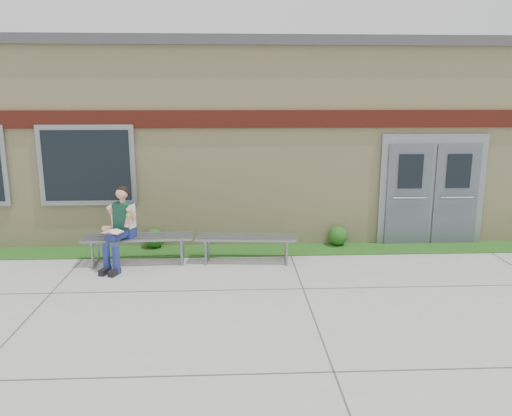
{
  "coord_description": "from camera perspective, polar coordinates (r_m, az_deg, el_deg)",
  "views": [
    {
      "loc": [
        -0.11,
        -7.02,
        3.01
      ],
      "look_at": [
        0.3,
        1.7,
        1.08
      ],
      "focal_mm": 35.0,
      "sensor_mm": 36.0,
      "label": 1
    }
  ],
  "objects": [
    {
      "name": "shrub_east",
      "position": [
        10.48,
        9.34,
        -3.14
      ],
      "size": [
        0.4,
        0.4,
        0.4
      ],
      "primitive_type": "sphere",
      "color": "#214813",
      "rests_on": "grass_strip"
    },
    {
      "name": "grass_strip",
      "position": [
        10.08,
        -1.92,
        -4.85
      ],
      "size": [
        16.0,
        0.8,
        0.02
      ],
      "primitive_type": "cube",
      "color": "#214813",
      "rests_on": "ground"
    },
    {
      "name": "girl",
      "position": [
        9.25,
        -15.3,
        -1.93
      ],
      "size": [
        0.6,
        0.92,
        1.48
      ],
      "rotation": [
        0.0,
        0.0,
        -0.34
      ],
      "color": "navy",
      "rests_on": "ground"
    },
    {
      "name": "shrub_mid",
      "position": [
        10.38,
        -11.54,
        -3.39
      ],
      "size": [
        0.39,
        0.39,
        0.39
      ],
      "primitive_type": "sphere",
      "color": "#214813",
      "rests_on": "grass_strip"
    },
    {
      "name": "school_building",
      "position": [
        13.04,
        -2.21,
        8.48
      ],
      "size": [
        16.2,
        6.22,
        4.2
      ],
      "color": "beige",
      "rests_on": "ground"
    },
    {
      "name": "bench_right",
      "position": [
        9.34,
        -1.09,
        -3.91
      ],
      "size": [
        1.9,
        0.65,
        0.48
      ],
      "rotation": [
        0.0,
        0.0,
        -0.07
      ],
      "color": "slate",
      "rests_on": "ground"
    },
    {
      "name": "ground",
      "position": [
        7.64,
        -1.64,
        -10.75
      ],
      "size": [
        80.0,
        80.0,
        0.0
      ],
      "primitive_type": "plane",
      "color": "#9E9E99",
      "rests_on": "ground"
    },
    {
      "name": "bench_left",
      "position": [
        9.5,
        -13.27,
        -3.83
      ],
      "size": [
        2.01,
        0.64,
        0.52
      ],
      "rotation": [
        0.0,
        0.0,
        0.05
      ],
      "color": "slate",
      "rests_on": "ground"
    }
  ]
}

